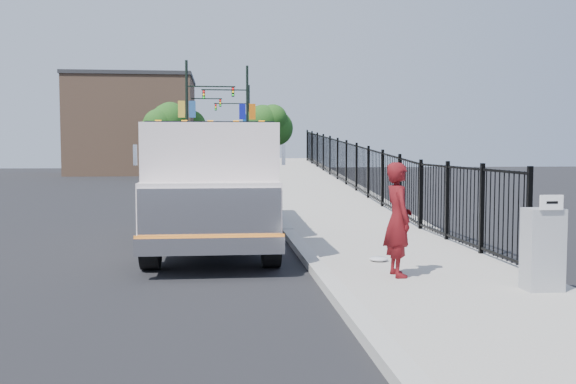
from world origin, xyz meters
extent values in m
plane|color=black|center=(0.00, 0.00, 0.00)|extent=(120.00, 120.00, 0.00)
cube|color=#9E998E|center=(1.93, -2.00, 0.06)|extent=(3.55, 12.00, 0.12)
cube|color=#ADAAA3|center=(0.00, -2.00, 0.08)|extent=(0.30, 12.00, 0.16)
cube|color=#9E998E|center=(2.12, 16.00, 0.00)|extent=(3.95, 24.06, 3.19)
cube|color=black|center=(3.55, 12.00, 0.90)|extent=(0.10, 28.00, 1.80)
cube|color=black|center=(-1.91, 2.84, 0.59)|extent=(1.12, 7.32, 0.24)
cube|color=silver|center=(-1.93, 0.36, 1.67)|extent=(2.54, 2.38, 2.15)
cube|color=silver|center=(-1.94, -0.98, 1.13)|extent=(2.53, 0.77, 1.08)
cube|color=silver|center=(-1.94, -1.38, 1.13)|extent=(2.48, 0.10, 0.91)
cube|color=silver|center=(-1.94, -1.47, 0.59)|extent=(2.58, 0.21, 0.30)
cube|color=orange|center=(-1.94, -1.47, 0.75)|extent=(2.58, 0.07, 0.06)
cube|color=black|center=(-1.93, 0.09, 2.31)|extent=(2.38, 1.41, 0.91)
cube|color=silver|center=(-1.91, 4.24, 1.67)|extent=(2.61, 4.54, 1.83)
cube|color=silver|center=(-3.28, -0.71, 2.15)|extent=(0.06, 0.06, 0.38)
cube|color=silver|center=(-0.59, -0.72, 2.15)|extent=(0.06, 0.06, 0.38)
cube|color=orange|center=(-2.90, -0.28, 2.77)|extent=(0.11, 0.09, 0.06)
cube|color=orange|center=(-2.42, -0.28, 2.77)|extent=(0.11, 0.09, 0.06)
cube|color=orange|center=(-1.93, -0.28, 2.77)|extent=(0.11, 0.09, 0.06)
cube|color=orange|center=(-1.45, -0.29, 2.77)|extent=(0.11, 0.09, 0.06)
cube|color=orange|center=(-0.96, -0.29, 2.77)|extent=(0.11, 0.09, 0.06)
cylinder|color=black|center=(-3.06, -0.39, 0.54)|extent=(0.35, 1.08, 1.08)
cylinder|color=black|center=(-0.80, -0.40, 0.54)|extent=(0.35, 1.08, 1.08)
cylinder|color=black|center=(-3.03, 4.89, 0.54)|extent=(0.35, 1.08, 1.08)
cylinder|color=black|center=(-0.77, 4.88, 0.54)|extent=(0.35, 1.08, 1.08)
cylinder|color=black|center=(-3.03, 6.07, 0.54)|extent=(0.35, 1.08, 1.08)
cylinder|color=black|center=(-0.77, 6.06, 0.54)|extent=(0.35, 1.08, 1.08)
imported|color=#590D11|center=(1.21, -2.06, 1.08)|extent=(0.50, 0.72, 1.92)
cube|color=gray|center=(3.10, -3.34, 0.75)|extent=(0.55, 0.40, 1.25)
cube|color=white|center=(3.10, -3.56, 1.48)|extent=(0.35, 0.04, 0.22)
ellipsoid|color=silver|center=(1.24, -0.65, 0.17)|extent=(0.37, 0.37, 0.09)
cylinder|color=black|center=(-3.85, 30.52, 4.00)|extent=(0.18, 0.18, 8.00)
cube|color=black|center=(-2.25, 30.52, 6.30)|extent=(3.20, 0.08, 0.08)
cube|color=black|center=(-0.81, 30.52, 5.95)|extent=(0.18, 0.22, 0.60)
cube|color=#26528A|center=(-3.50, 30.52, 4.80)|extent=(0.45, 0.04, 1.10)
cube|color=gold|center=(-4.20, 30.52, 4.80)|extent=(0.45, 0.04, 1.10)
cylinder|color=black|center=(0.25, 32.92, 4.00)|extent=(0.18, 0.18, 8.00)
cube|color=black|center=(-1.35, 32.92, 6.30)|extent=(3.20, 0.08, 0.08)
cube|color=black|center=(-2.79, 32.92, 5.95)|extent=(0.18, 0.22, 0.60)
cube|color=orange|center=(0.60, 32.92, 4.80)|extent=(0.45, 0.04, 1.10)
cube|color=#0E1494|center=(-0.10, 32.92, 4.80)|extent=(0.45, 0.04, 1.10)
cylinder|color=black|center=(-4.67, 41.23, 4.00)|extent=(0.18, 0.18, 8.00)
cube|color=black|center=(-3.07, 41.23, 6.30)|extent=(3.20, 0.08, 0.08)
cube|color=black|center=(-1.63, 41.23, 5.95)|extent=(0.18, 0.22, 0.60)
cube|color=#1C33A4|center=(-4.32, 41.23, 4.80)|extent=(0.45, 0.04, 1.10)
cube|color=orange|center=(-5.02, 41.23, 4.80)|extent=(0.45, 0.04, 1.10)
cylinder|color=black|center=(1.02, 46.95, 4.00)|extent=(0.18, 0.18, 8.00)
cube|color=black|center=(-0.58, 46.95, 6.30)|extent=(3.20, 0.08, 0.08)
cube|color=black|center=(-2.02, 46.95, 5.95)|extent=(0.18, 0.22, 0.60)
cube|color=orange|center=(1.37, 46.95, 4.80)|extent=(0.45, 0.04, 1.10)
cube|color=#0D4A9B|center=(0.67, 46.95, 4.80)|extent=(0.45, 0.04, 1.10)
cylinder|color=#382314|center=(-5.25, 34.04, 1.60)|extent=(0.36, 0.36, 3.20)
sphere|color=#194714|center=(-5.25, 34.04, 4.00)|extent=(2.73, 2.73, 2.73)
cylinder|color=#382314|center=(1.99, 38.73, 1.60)|extent=(0.36, 0.36, 3.20)
sphere|color=#194714|center=(1.99, 38.73, 4.00)|extent=(2.62, 2.62, 2.62)
cylinder|color=#382314|center=(-4.42, 47.46, 1.60)|extent=(0.36, 0.36, 3.20)
sphere|color=#194714|center=(-4.42, 47.46, 4.00)|extent=(3.07, 3.07, 3.07)
cube|color=#8C664C|center=(-9.00, 44.00, 4.00)|extent=(10.00, 10.00, 8.00)
camera|label=1|loc=(-1.78, -12.51, 2.29)|focal=40.00mm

